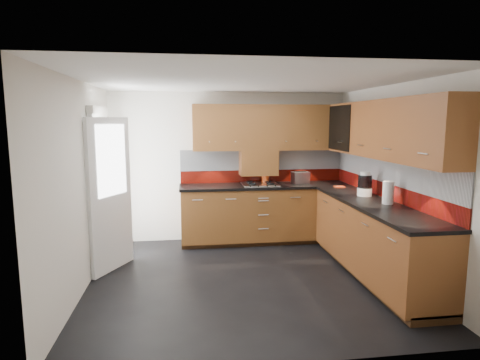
{
  "coord_description": "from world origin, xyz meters",
  "views": [
    {
      "loc": [
        -0.72,
        -4.69,
        1.94
      ],
      "look_at": [
        0.01,
        0.65,
        1.15
      ],
      "focal_mm": 30.0,
      "sensor_mm": 36.0,
      "label": 1
    }
  ],
  "objects": [
    {
      "name": "glass_cabinet",
      "position": [
        1.71,
        1.07,
        1.87
      ],
      "size": [
        0.32,
        0.8,
        0.66
      ],
      "color": "black",
      "rests_on": "room"
    },
    {
      "name": "paper_towel",
      "position": [
        1.72,
        -0.19,
        1.08
      ],
      "size": [
        0.14,
        0.14,
        0.28
      ],
      "primitive_type": "cylinder",
      "rotation": [
        0.0,
        0.0,
        -0.08
      ],
      "color": "white",
      "rests_on": "countertop"
    },
    {
      "name": "base_cabinets",
      "position": [
        1.07,
        0.72,
        0.44
      ],
      "size": [
        2.7,
        3.2,
        0.95
      ],
      "color": "brown",
      "rests_on": "room"
    },
    {
      "name": "upper_cabinets",
      "position": [
        1.23,
        0.78,
        1.84
      ],
      "size": [
        2.5,
        3.2,
        0.72
      ],
      "color": "brown",
      "rests_on": "room"
    },
    {
      "name": "backsplash",
      "position": [
        1.28,
        0.93,
        1.21
      ],
      "size": [
        2.7,
        3.2,
        0.54
      ],
      "color": "maroon",
      "rests_on": "countertop"
    },
    {
      "name": "countertop",
      "position": [
        1.05,
        0.7,
        0.92
      ],
      "size": [
        2.72,
        3.22,
        0.04
      ],
      "color": "black",
      "rests_on": "base_cabinets"
    },
    {
      "name": "toaster",
      "position": [
        1.13,
        1.56,
        1.03
      ],
      "size": [
        0.29,
        0.2,
        0.2
      ],
      "color": "silver",
      "rests_on": "countertop"
    },
    {
      "name": "food_processor",
      "position": [
        1.68,
        0.36,
        1.09
      ],
      "size": [
        0.2,
        0.2,
        0.33
      ],
      "color": "white",
      "rests_on": "countertop"
    },
    {
      "name": "extractor_hood",
      "position": [
        0.45,
        1.64,
        1.28
      ],
      "size": [
        0.6,
        0.33,
        0.4
      ],
      "primitive_type": "cube",
      "color": "brown",
      "rests_on": "room"
    },
    {
      "name": "gas_hob",
      "position": [
        0.45,
        1.47,
        0.95
      ],
      "size": [
        0.57,
        0.5,
        0.04
      ],
      "color": "silver",
      "rests_on": "countertop"
    },
    {
      "name": "room",
      "position": [
        0.0,
        0.0,
        1.5
      ],
      "size": [
        4.0,
        3.8,
        2.64
      ],
      "color": "black"
    },
    {
      "name": "orange_cloth",
      "position": [
        1.61,
        1.08,
        0.95
      ],
      "size": [
        0.14,
        0.12,
        0.02
      ],
      "primitive_type": "cube",
      "rotation": [
        0.0,
        0.0,
        0.01
      ],
      "color": "#E64419",
      "rests_on": "countertop"
    },
    {
      "name": "utensil_pot",
      "position": [
        0.57,
        1.62,
        1.04
      ],
      "size": [
        0.12,
        0.12,
        0.43
      ],
      "color": "#DD4814",
      "rests_on": "countertop"
    },
    {
      "name": "back_door",
      "position": [
        -1.78,
        0.75,
        1.03
      ],
      "size": [
        0.42,
        1.19,
        2.04
      ],
      "color": "white",
      "rests_on": "room"
    }
  ]
}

